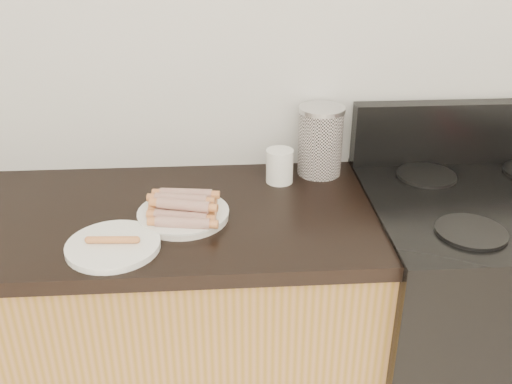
{
  "coord_description": "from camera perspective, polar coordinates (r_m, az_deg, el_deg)",
  "views": [
    {
      "loc": [
        -0.02,
        0.3,
        1.66
      ],
      "look_at": [
        0.07,
        1.62,
        0.99
      ],
      "focal_mm": 40.0,
      "sensor_mm": 36.0,
      "label": 1
    }
  ],
  "objects": [
    {
      "name": "burner_far_left",
      "position": [
        1.83,
        16.68,
        1.61
      ],
      "size": [
        0.18,
        0.18,
        0.01
      ],
      "primitive_type": "cylinder",
      "color": "black",
      "rests_on": "stove"
    },
    {
      "name": "hotdog_pile",
      "position": [
        1.54,
        -7.33,
        -1.31
      ],
      "size": [
        0.14,
        0.22,
        0.06
      ],
      "rotation": [
        0.0,
        0.0,
        -0.22
      ],
      "color": "maroon",
      "rests_on": "main_plate"
    },
    {
      "name": "stove_panel",
      "position": [
        1.96,
        20.65,
        5.64
      ],
      "size": [
        0.76,
        0.06,
        0.2
      ],
      "primitive_type": "cube",
      "color": "black",
      "rests_on": "stove"
    },
    {
      "name": "side_plate",
      "position": [
        1.45,
        -14.09,
        -5.24
      ],
      "size": [
        0.25,
        0.25,
        0.02
      ],
      "primitive_type": "cylinder",
      "rotation": [
        0.0,
        0.0,
        -0.06
      ],
      "color": "white",
      "rests_on": "counter_slab"
    },
    {
      "name": "burner_near_left",
      "position": [
        1.55,
        20.71,
        -3.73
      ],
      "size": [
        0.18,
        0.18,
        0.01
      ],
      "primitive_type": "cylinder",
      "color": "black",
      "rests_on": "stove"
    },
    {
      "name": "main_plate",
      "position": [
        1.55,
        -7.26,
        -2.35
      ],
      "size": [
        0.32,
        0.32,
        0.02
      ],
      "primitive_type": "cylinder",
      "rotation": [
        0.0,
        0.0,
        0.42
      ],
      "color": "white",
      "rests_on": "counter_slab"
    },
    {
      "name": "canister",
      "position": [
        1.78,
        6.45,
        5.12
      ],
      "size": [
        0.14,
        0.14,
        0.22
      ],
      "rotation": [
        0.0,
        0.0,
        -0.41
      ],
      "color": "silver",
      "rests_on": "counter_slab"
    },
    {
      "name": "plain_sausages",
      "position": [
        1.44,
        -14.17,
        -4.65
      ],
      "size": [
        0.12,
        0.03,
        0.02
      ],
      "rotation": [
        0.0,
        0.0,
        -0.06
      ],
      "color": "tan",
      "rests_on": "side_plate"
    },
    {
      "name": "stove",
      "position": [
        2.0,
        21.23,
        -12.46
      ],
      "size": [
        0.76,
        0.65,
        0.91
      ],
      "color": "black",
      "rests_on": "floor"
    },
    {
      "name": "wall_back",
      "position": [
        1.74,
        -3.22,
        14.84
      ],
      "size": [
        4.0,
        0.04,
        2.6
      ],
      "primitive_type": "cube",
      "color": "silver",
      "rests_on": "ground"
    },
    {
      "name": "mug",
      "position": [
        1.73,
        2.37,
        2.61
      ],
      "size": [
        0.1,
        0.1,
        0.1
      ],
      "primitive_type": "cylinder",
      "rotation": [
        0.0,
        0.0,
        0.26
      ],
      "color": "white",
      "rests_on": "counter_slab"
    },
    {
      "name": "cabinet_base",
      "position": [
        1.98,
        -23.78,
        -14.39
      ],
      "size": [
        2.2,
        0.59,
        0.86
      ],
      "primitive_type": "cube",
      "color": "#96663D",
      "rests_on": "floor"
    }
  ]
}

